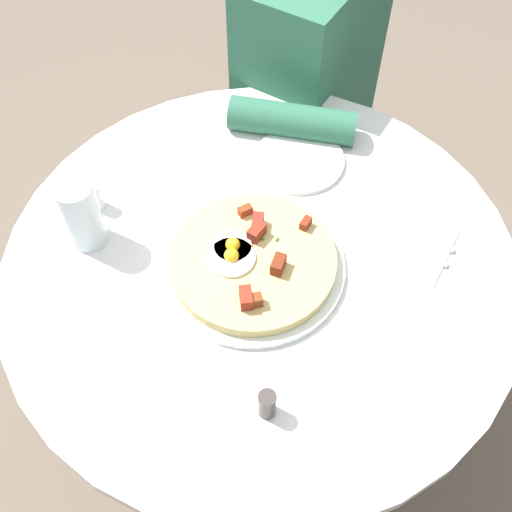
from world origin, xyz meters
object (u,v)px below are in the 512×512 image
object	(u,v)px
breakfast_pizza	(251,259)
bread_plate	(299,160)
dining_table	(260,306)
knife	(399,245)
fork	(407,231)
salt_shaker	(96,196)
pizza_plate	(252,265)
person_seated	(306,119)
pepper_shaker	(267,404)
water_glass	(81,214)

from	to	relation	value
breakfast_pizza	bread_plate	distance (m)	0.27
dining_table	knife	size ratio (longest dim) A/B	5.13
dining_table	bread_plate	distance (m)	0.30
fork	salt_shaker	size ratio (longest dim) A/B	3.24
pizza_plate	breakfast_pizza	bearing A→B (deg)	121.67
person_seated	fork	size ratio (longest dim) A/B	6.31
salt_shaker	pepper_shaker	size ratio (longest dim) A/B	1.01
water_glass	breakfast_pizza	bearing A→B (deg)	-71.14
fork	pepper_shaker	distance (m)	0.43
salt_shaker	person_seated	bearing A→B (deg)	-11.18
pizza_plate	bread_plate	world-z (taller)	pizza_plate
dining_table	pepper_shaker	xyz separation A→B (m)	(-0.24, -0.15, 0.20)
knife	salt_shaker	xyz separation A→B (m)	(-0.21, 0.53, 0.02)
dining_table	water_glass	bearing A→B (deg)	113.13
bread_plate	fork	size ratio (longest dim) A/B	1.00
dining_table	breakfast_pizza	size ratio (longest dim) A/B	3.18
knife	pepper_shaker	size ratio (longest dim) A/B	3.26
bread_plate	knife	bearing A→B (deg)	-109.68
pizza_plate	breakfast_pizza	size ratio (longest dim) A/B	1.11
dining_table	bread_plate	bearing A→B (deg)	12.77
salt_shaker	water_glass	bearing A→B (deg)	-152.30
breakfast_pizza	water_glass	bearing A→B (deg)	108.86
dining_table	water_glass	world-z (taller)	water_glass
pizza_plate	person_seated	bearing A→B (deg)	18.37
fork	water_glass	distance (m)	0.58
bread_plate	water_glass	distance (m)	0.44
person_seated	water_glass	distance (m)	0.75
pizza_plate	fork	distance (m)	0.29
pizza_plate	knife	bearing A→B (deg)	-49.29
salt_shaker	bread_plate	bearing A→B (deg)	-42.19
pizza_plate	knife	world-z (taller)	pizza_plate
person_seated	salt_shaker	xyz separation A→B (m)	(-0.63, 0.12, 0.24)
dining_table	person_seated	world-z (taller)	person_seated
knife	salt_shaker	world-z (taller)	salt_shaker
breakfast_pizza	fork	bearing A→B (deg)	-43.84
salt_shaker	pizza_plate	bearing A→B (deg)	-84.65
dining_table	water_glass	xyz separation A→B (m)	(-0.12, 0.29, 0.24)
bread_plate	fork	world-z (taller)	bread_plate
knife	pepper_shaker	bearing A→B (deg)	81.32
person_seated	pepper_shaker	size ratio (longest dim) A/B	20.55
breakfast_pizza	knife	world-z (taller)	breakfast_pizza
pizza_plate	salt_shaker	xyz separation A→B (m)	(-0.03, 0.32, 0.02)
bread_plate	knife	xyz separation A→B (m)	(-0.09, -0.26, 0.00)
bread_plate	pepper_shaker	distance (m)	0.52
bread_plate	water_glass	bearing A→B (deg)	147.35
dining_table	knife	distance (m)	0.31
fork	water_glass	xyz separation A→B (m)	(-0.31, 0.49, 0.06)
breakfast_pizza	fork	size ratio (longest dim) A/B	1.61
bread_plate	water_glass	world-z (taller)	water_glass
dining_table	pizza_plate	distance (m)	0.18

